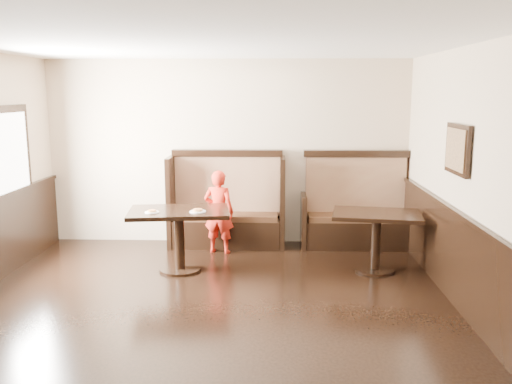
{
  "coord_description": "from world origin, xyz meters",
  "views": [
    {
      "loc": [
        0.71,
        -4.74,
        2.32
      ],
      "look_at": [
        0.47,
        2.35,
        1.0
      ],
      "focal_mm": 38.0,
      "sensor_mm": 36.0,
      "label": 1
    }
  ],
  "objects_px": {
    "booth_neighbor": "(355,215)",
    "table_main": "(179,224)",
    "booth_main": "(227,211)",
    "child": "(219,212)",
    "table_neighbor": "(376,227)"
  },
  "relations": [
    {
      "from": "table_neighbor",
      "to": "booth_neighbor",
      "type": "bearing_deg",
      "value": 103.57
    },
    {
      "from": "booth_neighbor",
      "to": "child",
      "type": "distance_m",
      "value": 2.08
    },
    {
      "from": "booth_neighbor",
      "to": "table_main",
      "type": "bearing_deg",
      "value": -153.18
    },
    {
      "from": "table_main",
      "to": "table_neighbor",
      "type": "distance_m",
      "value": 2.56
    },
    {
      "from": "booth_main",
      "to": "table_main",
      "type": "height_order",
      "value": "booth_main"
    },
    {
      "from": "booth_neighbor",
      "to": "child",
      "type": "xyz_separation_m",
      "value": [
        -2.03,
        -0.43,
        0.13
      ]
    },
    {
      "from": "booth_neighbor",
      "to": "table_neighbor",
      "type": "height_order",
      "value": "booth_neighbor"
    },
    {
      "from": "booth_main",
      "to": "table_main",
      "type": "xyz_separation_m",
      "value": [
        -0.51,
        -1.25,
        0.1
      ]
    },
    {
      "from": "booth_neighbor",
      "to": "booth_main",
      "type": "bearing_deg",
      "value": 179.95
    },
    {
      "from": "booth_neighbor",
      "to": "table_main",
      "type": "relative_size",
      "value": 1.21
    },
    {
      "from": "booth_neighbor",
      "to": "child",
      "type": "relative_size",
      "value": 1.36
    },
    {
      "from": "table_neighbor",
      "to": "child",
      "type": "xyz_separation_m",
      "value": [
        -2.13,
        0.74,
        0.03
      ]
    },
    {
      "from": "child",
      "to": "table_neighbor",
      "type": "bearing_deg",
      "value": 172.67
    },
    {
      "from": "booth_main",
      "to": "child",
      "type": "relative_size",
      "value": 1.44
    },
    {
      "from": "booth_main",
      "to": "booth_neighbor",
      "type": "height_order",
      "value": "same"
    }
  ]
}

